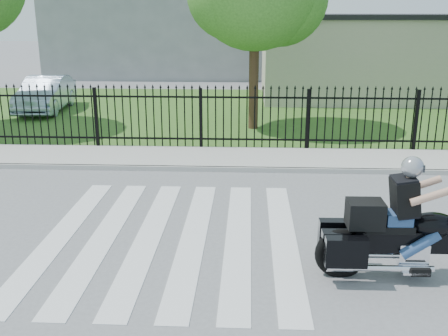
{
  "coord_description": "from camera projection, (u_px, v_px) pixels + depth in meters",
  "views": [
    {
      "loc": [
        1.36,
        -8.53,
        3.89
      ],
      "look_at": [
        0.9,
        1.0,
        1.0
      ],
      "focal_mm": 42.0,
      "sensor_mm": 36.0,
      "label": 1
    }
  ],
  "objects": [
    {
      "name": "ground",
      "position": [
        171.0,
        237.0,
        9.34
      ],
      "size": [
        120.0,
        120.0,
        0.0
      ],
      "primitive_type": "plane",
      "color": "slate",
      "rests_on": "ground"
    },
    {
      "name": "crosswalk",
      "position": [
        171.0,
        237.0,
        9.34
      ],
      "size": [
        5.0,
        5.5,
        0.01
      ],
      "primitive_type": null,
      "color": "silver",
      "rests_on": "ground"
    },
    {
      "name": "sidewalk",
      "position": [
        198.0,
        158.0,
        14.1
      ],
      "size": [
        40.0,
        2.0,
        0.12
      ],
      "primitive_type": "cube",
      "color": "#ADAAA3",
      "rests_on": "ground"
    },
    {
      "name": "curb",
      "position": [
        194.0,
        169.0,
        13.15
      ],
      "size": [
        40.0,
        0.12,
        0.12
      ],
      "primitive_type": "cube",
      "color": "#ADAAA3",
      "rests_on": "ground"
    },
    {
      "name": "grass_strip",
      "position": [
        215.0,
        112.0,
        20.81
      ],
      "size": [
        40.0,
        12.0,
        0.02
      ],
      "primitive_type": "cube",
      "color": "#366121",
      "rests_on": "ground"
    },
    {
      "name": "iron_fence",
      "position": [
        201.0,
        120.0,
        14.82
      ],
      "size": [
        26.0,
        0.04,
        1.8
      ],
      "color": "black",
      "rests_on": "ground"
    },
    {
      "name": "building_low",
      "position": [
        374.0,
        59.0,
        23.81
      ],
      "size": [
        10.0,
        6.0,
        3.5
      ],
      "primitive_type": "cube",
      "color": "#BEB59E",
      "rests_on": "ground"
    },
    {
      "name": "building_low_roof",
      "position": [
        377.0,
        17.0,
        23.27
      ],
      "size": [
        10.2,
        6.2,
        0.2
      ],
      "primitive_type": "cube",
      "color": "black",
      "rests_on": "building_low"
    },
    {
      "name": "motorcycle_rider",
      "position": [
        410.0,
        228.0,
        7.74
      ],
      "size": [
        2.93,
        0.87,
        1.93
      ],
      "rotation": [
        0.0,
        0.0,
        0.02
      ],
      "color": "black",
      "rests_on": "ground"
    },
    {
      "name": "parked_car",
      "position": [
        46.0,
        94.0,
        20.68
      ],
      "size": [
        1.77,
        4.25,
        1.37
      ],
      "primitive_type": "imported",
      "rotation": [
        0.0,
        0.0,
        0.08
      ],
      "color": "#ABBED7",
      "rests_on": "grass_strip"
    }
  ]
}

